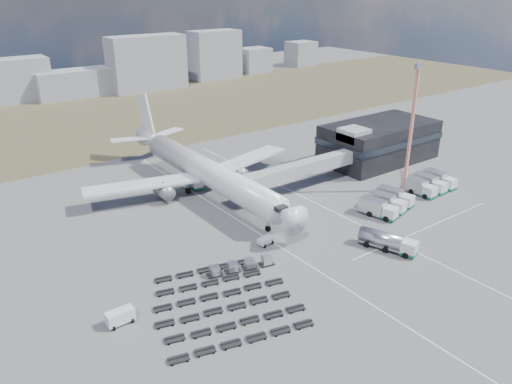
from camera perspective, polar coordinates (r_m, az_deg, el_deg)
ground at (r=88.60m, az=4.96°, el=-6.61°), size 420.00×420.00×0.00m
grass_strip at (r=180.45m, az=-18.77°, el=7.79°), size 420.00×90.00×0.01m
lane_markings at (r=96.46m, az=8.19°, el=-4.15°), size 47.12×110.00×0.01m
terminal at (r=133.97m, az=13.85°, el=5.67°), size 30.40×16.40×11.00m
jet_bridge at (r=109.93m, az=4.35°, el=2.38°), size 30.30×3.80×7.05m
airliner at (r=110.35m, az=-6.02°, el=2.53°), size 51.59×64.53×17.62m
skyline at (r=215.76m, az=-26.12°, el=11.30°), size 302.73×24.94×22.66m
fuel_tanker at (r=90.54m, az=14.82°, el=-5.48°), size 5.97×10.45×3.29m
pushback_tug at (r=89.68m, az=1.08°, el=-5.65°), size 3.06×2.05×1.32m
utility_van at (r=73.01m, az=-15.25°, el=-13.64°), size 3.92×1.83×2.11m
catering_truck at (r=114.97m, az=-6.92°, el=1.26°), size 3.96×6.34×2.71m
service_trucks_near at (r=105.77m, az=14.73°, el=-1.17°), size 11.77×9.93×3.11m
service_trucks_far at (r=118.69m, az=19.24°, el=0.95°), size 10.37×7.94×3.10m
uld_row at (r=82.01m, az=-1.72°, el=-8.39°), size 11.45×4.31×1.58m
baggage_dollies at (r=74.67m, az=-3.89°, el=-12.53°), size 23.59×23.91×0.63m
floodlight_mast at (r=112.65m, az=17.31°, el=6.79°), size 2.68×2.19×28.31m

